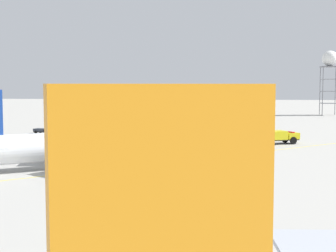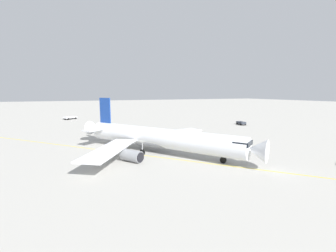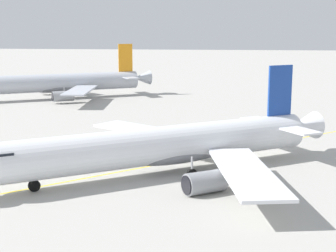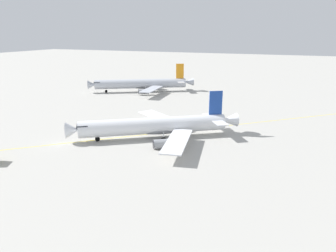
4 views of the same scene
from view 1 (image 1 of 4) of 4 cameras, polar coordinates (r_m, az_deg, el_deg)
ground_plane at (r=67.66m, az=-9.44°, el=-4.85°), size 600.00×600.00×0.00m
airliner_main at (r=69.63m, az=-7.78°, el=-2.23°), size 35.27×30.85×10.60m
fire_tender_truck at (r=95.54m, az=11.86°, el=-1.14°), size 10.12×6.90×2.50m
baggage_truck_truck at (r=117.31m, az=-14.07°, el=-0.49°), size 4.62×2.90×1.22m
radar_tower at (r=190.04m, az=18.04°, el=6.98°), size 6.29×6.29×23.30m
taxiway_centreline at (r=66.27m, az=-8.29°, el=-5.03°), size 101.50×93.68×0.01m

